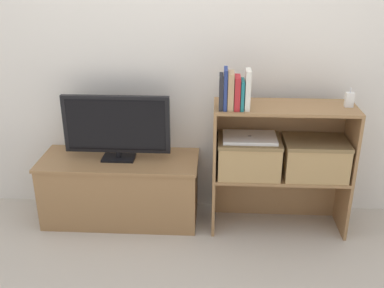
% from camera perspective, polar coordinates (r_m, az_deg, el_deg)
% --- Properties ---
extents(ground_plane, '(16.00, 16.00, 0.00)m').
position_cam_1_polar(ground_plane, '(3.11, -0.17, -11.58)').
color(ground_plane, '#BCB2A3').
extents(wall_back, '(10.00, 0.05, 2.40)m').
position_cam_1_polar(wall_back, '(3.07, 0.30, 12.36)').
color(wall_back, silver).
rests_on(wall_back, ground_plane).
extents(tv_stand, '(1.09, 0.44, 0.47)m').
position_cam_1_polar(tv_stand, '(3.23, -9.01, -5.63)').
color(tv_stand, olive).
rests_on(tv_stand, ground_plane).
extents(tv, '(0.72, 0.14, 0.45)m').
position_cam_1_polar(tv, '(3.03, -9.57, 2.27)').
color(tv, black).
rests_on(tv, tv_stand).
extents(bookshelf_lower_tier, '(0.90, 0.33, 0.41)m').
position_cam_1_polar(bookshelf_lower_tier, '(3.19, 10.75, -5.45)').
color(bookshelf_lower_tier, olive).
rests_on(bookshelf_lower_tier, ground_plane).
extents(bookshelf_upper_tier, '(0.90, 0.33, 0.47)m').
position_cam_1_polar(bookshelf_upper_tier, '(3.01, 11.36, 2.05)').
color(bookshelf_upper_tier, olive).
rests_on(bookshelf_upper_tier, bookshelf_lower_tier).
extents(book_charcoal, '(0.02, 0.13, 0.21)m').
position_cam_1_polar(book_charcoal, '(2.76, 3.72, 6.65)').
color(book_charcoal, '#232328').
rests_on(book_charcoal, bookshelf_upper_tier).
extents(book_navy, '(0.02, 0.13, 0.25)m').
position_cam_1_polar(book_navy, '(2.76, 4.27, 7.02)').
color(book_navy, navy).
rests_on(book_navy, bookshelf_upper_tier).
extents(book_tan, '(0.04, 0.13, 0.23)m').
position_cam_1_polar(book_tan, '(2.76, 4.94, 6.77)').
color(book_tan, tan).
rests_on(book_tan, bookshelf_upper_tier).
extents(book_crimson, '(0.03, 0.13, 0.21)m').
position_cam_1_polar(book_crimson, '(2.76, 5.76, 6.52)').
color(book_crimson, '#B22328').
rests_on(book_crimson, bookshelf_upper_tier).
extents(book_teal, '(0.02, 0.13, 0.18)m').
position_cam_1_polar(book_teal, '(2.77, 6.39, 6.27)').
color(book_teal, '#1E7075').
rests_on(book_teal, bookshelf_upper_tier).
extents(book_ivory, '(0.03, 0.12, 0.25)m').
position_cam_1_polar(book_ivory, '(2.76, 7.08, 6.88)').
color(book_ivory, silver).
rests_on(book_ivory, bookshelf_upper_tier).
extents(baby_monitor, '(0.05, 0.03, 0.12)m').
position_cam_1_polar(baby_monitor, '(2.97, 19.35, 5.34)').
color(baby_monitor, white).
rests_on(baby_monitor, bookshelf_upper_tier).
extents(storage_basket_left, '(0.41, 0.30, 0.25)m').
position_cam_1_polar(storage_basket_left, '(2.98, 7.21, -1.37)').
color(storage_basket_left, tan).
rests_on(storage_basket_left, bookshelf_lower_tier).
extents(storage_basket_right, '(0.41, 0.30, 0.25)m').
position_cam_1_polar(storage_basket_right, '(3.04, 15.32, -1.52)').
color(storage_basket_right, tan).
rests_on(storage_basket_right, bookshelf_lower_tier).
extents(laptop, '(0.35, 0.23, 0.02)m').
position_cam_1_polar(laptop, '(2.93, 7.33, 0.82)').
color(laptop, white).
rests_on(laptop, storage_basket_left).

